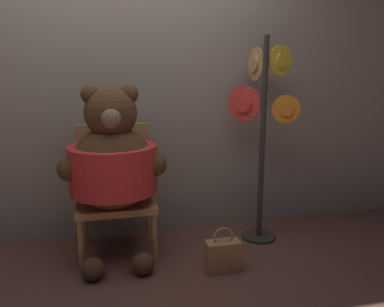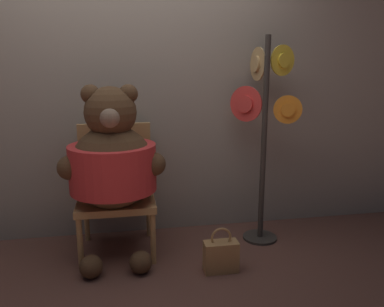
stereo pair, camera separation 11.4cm
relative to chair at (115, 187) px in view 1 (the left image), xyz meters
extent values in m
plane|color=brown|center=(0.10, -0.31, -0.50)|extent=(14.00, 14.00, 0.00)
cube|color=gray|center=(0.10, 0.32, 0.75)|extent=(8.00, 0.10, 2.51)
cylinder|color=#B2844C|center=(-0.25, -0.33, -0.31)|extent=(0.04, 0.04, 0.39)
cylinder|color=#B2844C|center=(0.25, -0.33, -0.31)|extent=(0.04, 0.04, 0.39)
cylinder|color=#B2844C|center=(-0.25, 0.14, -0.31)|extent=(0.04, 0.04, 0.39)
cylinder|color=#B2844C|center=(0.25, 0.14, -0.31)|extent=(0.04, 0.04, 0.39)
cube|color=#B2844C|center=(0.00, -0.10, -0.09)|extent=(0.57, 0.54, 0.05)
cube|color=#B2844C|center=(0.00, 0.16, 0.20)|extent=(0.57, 0.04, 0.53)
sphere|color=#4C331E|center=(-0.01, -0.18, 0.19)|extent=(0.61, 0.61, 0.61)
cylinder|color=red|center=(-0.01, -0.18, 0.19)|extent=(0.62, 0.62, 0.33)
sphere|color=#4C331E|center=(-0.01, -0.18, 0.59)|extent=(0.36, 0.36, 0.36)
sphere|color=#4C331E|center=(-0.14, -0.18, 0.71)|extent=(0.13, 0.13, 0.13)
sphere|color=#4C331E|center=(0.12, -0.18, 0.71)|extent=(0.13, 0.13, 0.13)
sphere|color=#7A604C|center=(-0.01, -0.33, 0.57)|extent=(0.13, 0.13, 0.13)
sphere|color=#4C331E|center=(-0.30, -0.25, 0.22)|extent=(0.17, 0.17, 0.17)
sphere|color=#4C331E|center=(0.28, -0.25, 0.22)|extent=(0.17, 0.17, 0.17)
sphere|color=#4C331E|center=(-0.18, -0.45, -0.42)|extent=(0.16, 0.16, 0.16)
sphere|color=#4C331E|center=(0.16, -0.45, -0.42)|extent=(0.16, 0.16, 0.16)
cylinder|color=#332D28|center=(1.16, -0.08, -0.49)|extent=(0.28, 0.28, 0.02)
cylinder|color=#332D28|center=(1.16, -0.08, 0.32)|extent=(0.04, 0.04, 1.64)
cylinder|color=red|center=(1.05, 0.04, 0.61)|extent=(0.20, 0.22, 0.29)
cylinder|color=red|center=(1.05, 0.04, 0.61)|extent=(0.13, 0.14, 0.14)
cylinder|color=tan|center=(1.15, 0.09, 0.92)|extent=(0.03, 0.27, 0.27)
cylinder|color=tan|center=(1.15, 0.09, 0.92)|extent=(0.06, 0.13, 0.13)
cylinder|color=orange|center=(1.32, -0.13, 0.58)|extent=(0.21, 0.08, 0.22)
cylinder|color=orange|center=(1.32, -0.13, 0.58)|extent=(0.11, 0.08, 0.11)
cylinder|color=yellow|center=(1.31, -0.03, 0.95)|extent=(0.23, 0.09, 0.24)
cylinder|color=yellow|center=(1.31, -0.03, 0.95)|extent=(0.12, 0.09, 0.11)
cube|color=#A87A47|center=(0.71, -0.53, -0.39)|extent=(0.24, 0.11, 0.22)
torus|color=#A87A47|center=(0.71, -0.53, -0.25)|extent=(0.15, 0.02, 0.15)
camera|label=1|loc=(-0.03, -2.81, 0.88)|focal=35.00mm
camera|label=2|loc=(0.08, -2.84, 0.88)|focal=35.00mm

